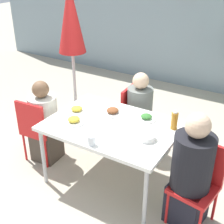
% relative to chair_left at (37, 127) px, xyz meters
% --- Properties ---
extents(ground_plane, '(24.00, 24.00, 0.00)m').
position_rel_chair_left_xyz_m(ground_plane, '(0.99, 0.15, -0.49)').
color(ground_plane, '#B2A893').
extents(building_facade, '(10.00, 0.20, 3.00)m').
position_rel_chair_left_xyz_m(building_facade, '(0.99, 3.45, 1.01)').
color(building_facade, gray).
rests_on(building_facade, ground).
extents(dining_table, '(1.40, 1.01, 0.75)m').
position_rel_chair_left_xyz_m(dining_table, '(0.99, 0.15, 0.21)').
color(dining_table, white).
rests_on(dining_table, ground).
extents(chair_left, '(0.43, 0.43, 0.85)m').
position_rel_chair_left_xyz_m(chair_left, '(0.00, 0.00, 0.00)').
color(chair_left, red).
rests_on(chair_left, ground).
extents(person_left, '(0.35, 0.35, 1.08)m').
position_rel_chair_left_xyz_m(person_left, '(0.04, 0.08, 0.01)').
color(person_left, '#473D33').
rests_on(person_left, ground).
extents(chair_right, '(0.45, 0.45, 0.85)m').
position_rel_chair_left_xyz_m(chair_right, '(2.00, 0.08, 0.00)').
color(chair_right, red).
rests_on(chair_right, ground).
extents(person_right, '(0.39, 0.39, 1.21)m').
position_rel_chair_left_xyz_m(person_right, '(1.94, 0.01, 0.07)').
color(person_right, black).
rests_on(person_right, ground).
extents(chair_far, '(0.42, 0.42, 0.85)m').
position_rel_chair_left_xyz_m(chair_far, '(0.87, 0.94, 0.00)').
color(chair_far, red).
rests_on(chair_far, ground).
extents(person_far, '(0.33, 0.33, 1.10)m').
position_rel_chair_left_xyz_m(person_far, '(0.95, 0.90, 0.02)').
color(person_far, black).
rests_on(person_far, ground).
extents(closed_umbrella, '(0.38, 0.38, 2.12)m').
position_rel_chair_left_xyz_m(closed_umbrella, '(-0.18, 1.00, 1.06)').
color(closed_umbrella, '#333333').
rests_on(closed_umbrella, ground).
extents(plate_0, '(0.25, 0.25, 0.07)m').
position_rel_chair_left_xyz_m(plate_0, '(0.87, 0.36, 0.29)').
color(plate_0, white).
rests_on(plate_0, dining_table).
extents(plate_1, '(0.23, 0.23, 0.07)m').
position_rel_chair_left_xyz_m(plate_1, '(0.49, 0.18, 0.28)').
color(plate_1, white).
rests_on(plate_1, dining_table).
extents(plate_2, '(0.24, 0.24, 0.07)m').
position_rel_chair_left_xyz_m(plate_2, '(0.62, -0.04, 0.28)').
color(plate_2, white).
rests_on(plate_2, dining_table).
extents(plate_3, '(0.22, 0.22, 0.06)m').
position_rel_chair_left_xyz_m(plate_3, '(1.26, 0.44, 0.28)').
color(plate_3, white).
rests_on(plate_3, dining_table).
extents(bottle, '(0.07, 0.07, 0.20)m').
position_rel_chair_left_xyz_m(bottle, '(1.59, 0.41, 0.36)').
color(bottle, '#B7751E').
rests_on(bottle, dining_table).
extents(drinking_cup, '(0.08, 0.08, 0.10)m').
position_rel_chair_left_xyz_m(drinking_cup, '(1.03, -0.29, 0.31)').
color(drinking_cup, white).
rests_on(drinking_cup, dining_table).
extents(salad_bowl, '(0.18, 0.18, 0.06)m').
position_rel_chair_left_xyz_m(salad_bowl, '(1.45, 0.07, 0.29)').
color(salad_bowl, white).
rests_on(salad_bowl, dining_table).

